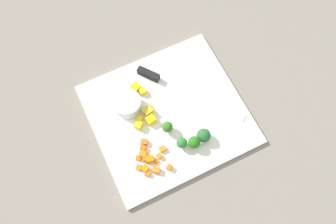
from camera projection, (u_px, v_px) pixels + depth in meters
ground_plane at (168, 115)px, 0.96m from camera, size 4.00×4.00×0.00m
cutting_board at (168, 114)px, 0.95m from camera, size 0.41×0.37×0.01m
prep_bowl at (128, 104)px, 0.94m from camera, size 0.07×0.07×0.04m
chef_knife at (169, 83)px, 0.97m from camera, size 0.21×0.27×0.02m
carrot_dice_0 at (159, 156)px, 0.90m from camera, size 0.01×0.01×0.01m
carrot_dice_1 at (150, 159)px, 0.89m from camera, size 0.02×0.02×0.02m
carrot_dice_2 at (156, 170)px, 0.88m from camera, size 0.02×0.02×0.01m
carrot_dice_3 at (145, 158)px, 0.90m from camera, size 0.02×0.02×0.01m
carrot_dice_4 at (144, 142)px, 0.91m from camera, size 0.02×0.02×0.01m
carrot_dice_5 at (139, 167)px, 0.89m from camera, size 0.02×0.02×0.01m
carrot_dice_6 at (139, 158)px, 0.90m from camera, size 0.02×0.02×0.01m
carrot_dice_7 at (162, 149)px, 0.91m from camera, size 0.02×0.01×0.01m
carrot_dice_8 at (143, 148)px, 0.91m from camera, size 0.02×0.02×0.01m
carrot_dice_9 at (147, 174)px, 0.88m from camera, size 0.02×0.02×0.01m
carrot_dice_10 at (143, 154)px, 0.90m from camera, size 0.02×0.02×0.02m
carrot_dice_11 at (169, 167)px, 0.89m from camera, size 0.02×0.02×0.01m
carrot_dice_12 at (145, 168)px, 0.89m from camera, size 0.02×0.02×0.01m
carrot_dice_13 at (156, 161)px, 0.90m from camera, size 0.01×0.01×0.01m
pepper_dice_0 at (139, 119)px, 0.94m from camera, size 0.02×0.02×0.01m
pepper_dice_1 at (148, 111)px, 0.94m from camera, size 0.03×0.03×0.02m
pepper_dice_2 at (142, 91)px, 0.96m from camera, size 0.02×0.02×0.02m
pepper_dice_3 at (136, 88)px, 0.97m from camera, size 0.03×0.03×0.02m
pepper_dice_4 at (150, 118)px, 0.93m from camera, size 0.03×0.02×0.02m
pepper_dice_5 at (138, 125)px, 0.93m from camera, size 0.03×0.03×0.02m
broccoli_floret_0 at (194, 142)px, 0.90m from camera, size 0.03×0.03×0.04m
broccoli_floret_1 at (167, 127)px, 0.91m from camera, size 0.03×0.03×0.04m
broccoli_floret_2 at (182, 143)px, 0.90m from camera, size 0.03×0.03×0.04m
broccoli_floret_3 at (204, 135)px, 0.91m from camera, size 0.04×0.04×0.04m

